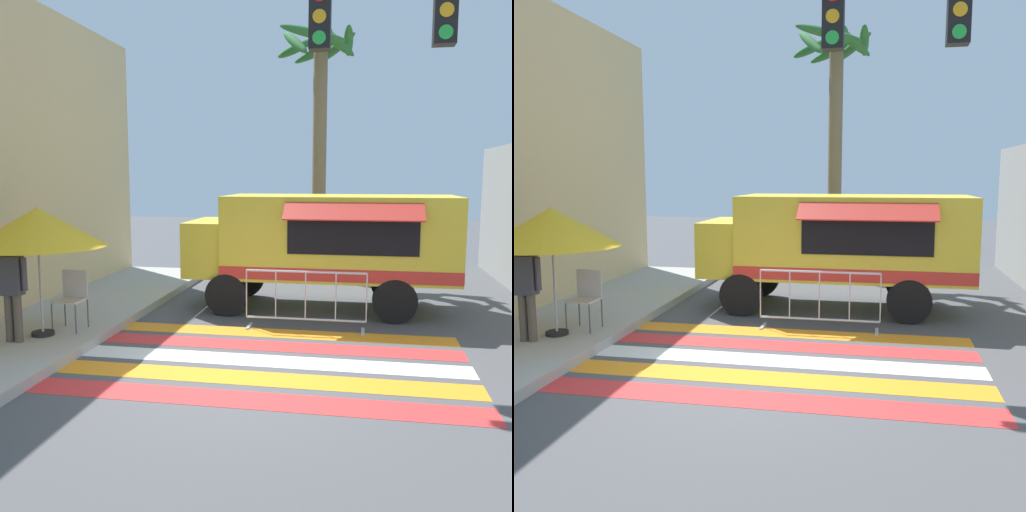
# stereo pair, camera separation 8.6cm
# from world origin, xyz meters

# --- Properties ---
(ground_plane) EXTENTS (60.00, 60.00, 0.00)m
(ground_plane) POSITION_xyz_m (0.00, 0.00, 0.00)
(ground_plane) COLOR #4C4C4F
(crosswalk_painted) EXTENTS (6.40, 3.60, 0.01)m
(crosswalk_painted) POSITION_xyz_m (0.00, 0.79, 0.00)
(crosswalk_painted) COLOR red
(crosswalk_painted) RESTS_ON ground_plane
(food_truck) EXTENTS (5.38, 2.53, 2.34)m
(food_truck) POSITION_xyz_m (0.73, 4.38, 1.44)
(food_truck) COLOR yellow
(food_truck) RESTS_ON ground_plane
(traffic_signal_pole) EXTENTS (4.15, 0.29, 5.92)m
(traffic_signal_pole) POSITION_xyz_m (2.73, 1.63, 4.27)
(traffic_signal_pole) COLOR #515456
(traffic_signal_pole) RESTS_ON ground_plane
(patio_umbrella) EXTENTS (2.16, 2.16, 2.08)m
(patio_umbrella) POSITION_xyz_m (-3.50, 0.96, 1.92)
(patio_umbrella) COLOR black
(patio_umbrella) RESTS_ON sidewalk_left
(folding_chair) EXTENTS (0.45, 0.45, 0.99)m
(folding_chair) POSITION_xyz_m (-3.21, 1.44, 0.76)
(folding_chair) COLOR #4C4C51
(folding_chair) RESTS_ON sidewalk_left
(vendor_person) EXTENTS (0.53, 0.21, 1.59)m
(vendor_person) POSITION_xyz_m (-3.72, 0.54, 1.05)
(vendor_person) COLOR brown
(vendor_person) RESTS_ON sidewalk_left
(barricade_front) EXTENTS (2.17, 0.44, 1.07)m
(barricade_front) POSITION_xyz_m (0.62, 2.65, 0.53)
(barricade_front) COLOR #B7BABF
(barricade_front) RESTS_ON ground_plane
(palm_tree) EXTENTS (2.20, 2.32, 6.68)m
(palm_tree) POSITION_xyz_m (0.40, 8.21, 4.64)
(palm_tree) COLOR #7A664C
(palm_tree) RESTS_ON ground_plane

